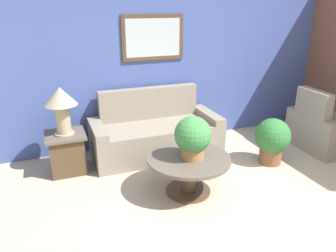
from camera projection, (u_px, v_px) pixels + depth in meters
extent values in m
plane|color=tan|center=(262.00, 227.00, 3.51)|extent=(20.00, 20.00, 0.00)
cube|color=#42569E|center=(172.00, 65.00, 5.36)|extent=(7.60, 0.06, 2.60)
cube|color=#4C3823|center=(153.00, 38.00, 5.05)|extent=(0.99, 0.03, 0.69)
cube|color=#B2BCC6|center=(153.00, 38.00, 5.04)|extent=(0.87, 0.01, 0.57)
cube|color=gray|center=(156.00, 140.00, 5.11)|extent=(1.60, 0.86, 0.50)
cube|color=gray|center=(149.00, 103.00, 5.24)|extent=(1.60, 0.16, 0.50)
cube|color=gray|center=(99.00, 145.00, 4.79)|extent=(0.18, 0.86, 0.60)
cube|color=gray|center=(207.00, 129.00, 5.39)|extent=(0.18, 0.86, 0.60)
cube|color=gray|center=(328.00, 133.00, 5.38)|extent=(0.95, 0.66, 0.50)
cube|color=gray|center=(313.00, 106.00, 5.09)|extent=(0.18, 0.63, 0.50)
cube|color=gray|center=(311.00, 122.00, 5.72)|extent=(0.93, 0.21, 0.60)
cylinder|color=#4C3823|center=(188.00, 190.00, 4.16)|extent=(0.57, 0.57, 0.03)
cylinder|color=#4C3823|center=(188.00, 175.00, 4.08)|extent=(0.19, 0.19, 0.41)
cylinder|color=brown|center=(189.00, 159.00, 4.00)|extent=(1.03, 1.03, 0.04)
cube|color=#4C3823|center=(67.00, 154.00, 4.59)|extent=(0.46, 0.46, 0.53)
cube|color=brown|center=(65.00, 135.00, 4.49)|extent=(0.54, 0.54, 0.03)
cylinder|color=tan|center=(65.00, 133.00, 4.48)|extent=(0.27, 0.27, 0.02)
cylinder|color=tan|center=(63.00, 119.00, 4.40)|extent=(0.19, 0.19, 0.40)
cone|color=gray|center=(60.00, 96.00, 4.29)|extent=(0.44, 0.44, 0.24)
cylinder|color=#9E6B42|center=(192.00, 153.00, 3.96)|extent=(0.28, 0.28, 0.14)
sphere|color=#387A3D|center=(193.00, 135.00, 3.87)|extent=(0.45, 0.45, 0.45)
cylinder|color=brown|center=(270.00, 155.00, 4.88)|extent=(0.33, 0.33, 0.24)
sphere|color=#2D6B33|center=(273.00, 136.00, 4.77)|extent=(0.52, 0.52, 0.52)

